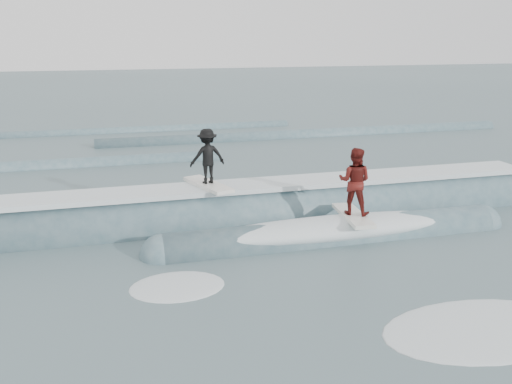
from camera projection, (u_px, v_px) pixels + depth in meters
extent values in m
plane|color=#384E51|center=(315.00, 301.00, 11.55)|extent=(160.00, 160.00, 0.00)
cylinder|color=#3D5B67|center=(247.00, 219.00, 16.59)|extent=(21.60, 1.89, 1.89)
cylinder|color=#3D5B67|center=(334.00, 239.00, 15.02)|extent=(9.00, 1.12, 1.12)
sphere|color=#3D5B67|center=(163.00, 256.00, 13.85)|extent=(1.12, 1.12, 1.12)
sphere|color=#3D5B67|center=(480.00, 224.00, 16.20)|extent=(1.12, 1.12, 1.12)
cube|color=silver|center=(247.00, 186.00, 16.32)|extent=(18.00, 1.30, 0.14)
ellipsoid|color=silver|center=(334.00, 228.00, 14.94)|extent=(7.60, 1.30, 0.60)
cube|color=silver|center=(208.00, 185.00, 16.00)|extent=(1.14, 2.07, 0.10)
imported|color=black|center=(207.00, 156.00, 15.78)|extent=(1.05, 0.68, 1.53)
cube|color=silver|center=(353.00, 215.00, 14.99)|extent=(0.76, 2.05, 0.10)
imported|color=#51120F|center=(355.00, 181.00, 14.75)|extent=(1.08, 1.04, 1.76)
ellipsoid|color=silver|center=(177.00, 286.00, 12.20)|extent=(2.45, 1.67, 0.10)
ellipsoid|color=silver|center=(483.00, 329.00, 10.43)|extent=(3.84, 2.62, 0.10)
cylinder|color=#3D5B67|center=(311.00, 136.00, 30.02)|extent=(22.00, 0.80, 0.80)
cylinder|color=#3D5B67|center=(94.00, 134.00, 30.86)|extent=(22.00, 0.60, 0.60)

